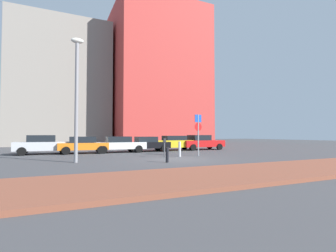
% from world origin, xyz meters
% --- Properties ---
extents(ground_plane, '(120.00, 120.00, 0.00)m').
position_xyz_m(ground_plane, '(0.00, 0.00, 0.00)').
color(ground_plane, '#424244').
extents(sidewalk_brick, '(40.00, 4.04, 0.14)m').
position_xyz_m(sidewalk_brick, '(0.00, -6.59, 0.07)').
color(sidewalk_brick, brown).
rests_on(sidewalk_brick, ground).
extents(parked_car_silver, '(4.26, 2.11, 1.53)m').
position_xyz_m(parked_car_silver, '(-7.99, 7.94, 0.79)').
color(parked_car_silver, '#B7BABF').
rests_on(parked_car_silver, ground).
extents(parked_car_orange, '(4.01, 2.03, 1.41)m').
position_xyz_m(parked_car_orange, '(-4.99, 7.46, 0.74)').
color(parked_car_orange, orange).
rests_on(parked_car_orange, ground).
extents(parked_car_white, '(4.51, 2.13, 1.41)m').
position_xyz_m(parked_car_white, '(-1.96, 7.43, 0.73)').
color(parked_car_white, white).
rests_on(parked_car_white, ground).
extents(parked_car_black, '(4.04, 2.03, 1.39)m').
position_xyz_m(parked_car_black, '(0.66, 7.50, 0.72)').
color(parked_car_black, black).
rests_on(parked_car_black, ground).
extents(parked_car_yellow, '(4.30, 2.09, 1.46)m').
position_xyz_m(parked_car_yellow, '(3.78, 7.96, 0.77)').
color(parked_car_yellow, gold).
rests_on(parked_car_yellow, ground).
extents(parked_car_red, '(4.60, 2.07, 1.53)m').
position_xyz_m(parked_car_red, '(6.69, 7.74, 0.78)').
color(parked_car_red, red).
rests_on(parked_car_red, ground).
extents(parking_sign_post, '(0.60, 0.10, 3.08)m').
position_xyz_m(parking_sign_post, '(2.51, 1.45, 1.94)').
color(parking_sign_post, gray).
rests_on(parking_sign_post, ground).
extents(parking_meter, '(0.18, 0.14, 1.31)m').
position_xyz_m(parking_meter, '(-0.21, 1.45, 0.86)').
color(parking_meter, '#4C4C51').
rests_on(parking_meter, ground).
extents(street_lamp, '(0.70, 0.36, 7.10)m').
position_xyz_m(street_lamp, '(-6.01, 0.62, 4.17)').
color(street_lamp, gray).
rests_on(street_lamp, ground).
extents(traffic_bollard_near, '(0.17, 0.17, 0.86)m').
position_xyz_m(traffic_bollard_near, '(-1.28, -1.41, 0.43)').
color(traffic_bollard_near, black).
rests_on(traffic_bollard_near, ground).
extents(traffic_bollard_mid, '(0.18, 0.18, 1.08)m').
position_xyz_m(traffic_bollard_mid, '(0.97, 1.45, 0.54)').
color(traffic_bollard_mid, '#B7B7BC').
rests_on(traffic_bollard_mid, ground).
extents(building_colorful_midrise, '(14.37, 17.60, 22.04)m').
position_xyz_m(building_colorful_midrise, '(8.05, 26.22, 11.02)').
color(building_colorful_midrise, '#BF3833').
rests_on(building_colorful_midrise, ground).
extents(building_under_construction, '(14.03, 11.86, 18.55)m').
position_xyz_m(building_under_construction, '(-6.55, 28.34, 9.28)').
color(building_under_construction, gray).
rests_on(building_under_construction, ground).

